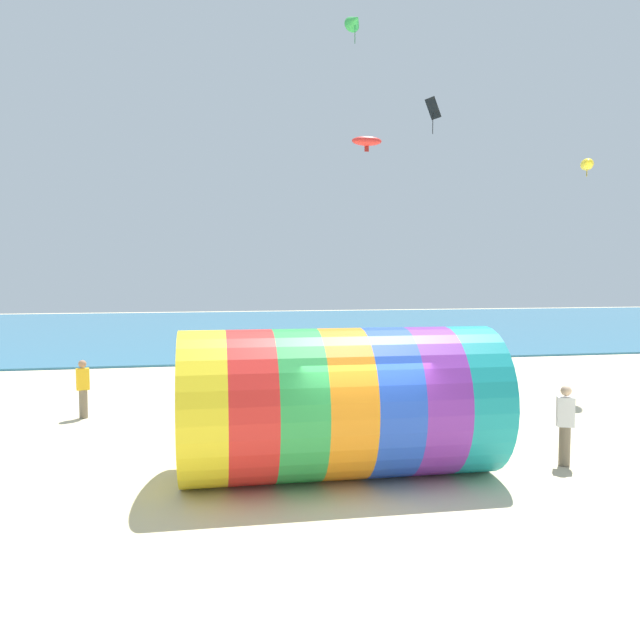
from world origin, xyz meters
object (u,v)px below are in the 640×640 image
at_px(giant_inflatable_tube, 340,403).
at_px(kite_red_parafoil, 367,141).
at_px(kite_black_diamond, 433,109).
at_px(bystander_mid_beach, 264,381).
at_px(bystander_near_water, 83,388).
at_px(kite_yellow_parafoil, 587,164).
at_px(kite_green_delta, 355,21).
at_px(kite_handler, 565,424).

xyz_separation_m(giant_inflatable_tube, kite_red_parafoil, (3.34, 10.28, 7.53)).
distance_m(kite_black_diamond, kite_red_parafoil, 6.44).
height_order(kite_red_parafoil, bystander_mid_beach, kite_red_parafoil).
distance_m(bystander_near_water, bystander_mid_beach, 5.32).
height_order(giant_inflatable_tube, kite_yellow_parafoil, kite_yellow_parafoil).
distance_m(kite_green_delta, bystander_near_water, 18.57).
bearing_deg(kite_black_diamond, bystander_mid_beach, -137.76).
distance_m(kite_yellow_parafoil, bystander_mid_beach, 13.74).
xyz_separation_m(kite_handler, kite_green_delta, (-1.21, 14.06, 13.86)).
relative_size(giant_inflatable_tube, kite_red_parafoil, 5.68).
xyz_separation_m(kite_red_parafoil, bystander_near_water, (-9.49, -3.73, -8.20)).
bearing_deg(kite_black_diamond, kite_green_delta, -169.87).
bearing_deg(bystander_near_water, bystander_mid_beach, 3.80).
relative_size(giant_inflatable_tube, kite_green_delta, 5.02).
relative_size(kite_red_parafoil, bystander_near_water, 0.67).
distance_m(giant_inflatable_tube, kite_handler, 5.02).
relative_size(kite_handler, kite_black_diamond, 1.14).
relative_size(kite_green_delta, bystander_mid_beach, 0.78).
distance_m(kite_handler, bystander_mid_beach, 9.20).
bearing_deg(kite_yellow_parafoil, kite_black_diamond, 116.38).
bearing_deg(bystander_mid_beach, kite_yellow_parafoil, 5.00).
distance_m(giant_inflatable_tube, kite_yellow_parafoil, 14.90).
bearing_deg(bystander_near_water, kite_yellow_parafoil, 4.63).
height_order(kite_red_parafoil, bystander_near_water, kite_red_parafoil).
height_order(giant_inflatable_tube, kite_red_parafoil, kite_red_parafoil).
bearing_deg(kite_black_diamond, bystander_near_water, -149.82).
distance_m(kite_yellow_parafoil, bystander_near_water, 18.46).
bearing_deg(kite_yellow_parafoil, giant_inflatable_tube, -143.74).
distance_m(giant_inflatable_tube, kite_red_parafoil, 13.17).
bearing_deg(kite_yellow_parafoil, kite_red_parafoil, 162.45).
bearing_deg(giant_inflatable_tube, kite_yellow_parafoil, 36.26).
bearing_deg(kite_black_diamond, kite_red_parafoil, -134.77).
height_order(kite_handler, kite_black_diamond, kite_black_diamond).
bearing_deg(giant_inflatable_tube, kite_black_diamond, 62.56).
xyz_separation_m(giant_inflatable_tube, bystander_near_water, (-6.15, 6.55, -0.67)).
bearing_deg(kite_handler, bystander_mid_beach, 129.23).
relative_size(kite_handler, kite_red_parafoil, 1.55).
relative_size(kite_green_delta, kite_red_parafoil, 1.13).
height_order(kite_handler, kite_green_delta, kite_green_delta).
xyz_separation_m(kite_handler, bystander_near_water, (-11.13, 6.77, -0.04)).
bearing_deg(bystander_mid_beach, kite_green_delta, 56.35).
height_order(giant_inflatable_tube, bystander_mid_beach, giant_inflatable_tube).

